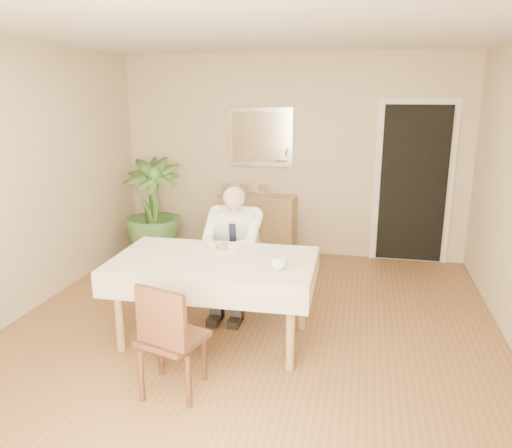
% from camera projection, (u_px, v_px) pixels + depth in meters
% --- Properties ---
extents(room, '(5.00, 5.02, 2.60)m').
position_uv_depth(room, '(247.00, 194.00, 4.15)').
color(room, brown).
rests_on(room, ground).
extents(window, '(1.34, 0.04, 1.44)m').
position_uv_depth(window, '(87.00, 287.00, 1.77)').
color(window, white).
rests_on(window, room).
extents(doorway, '(0.96, 0.07, 2.10)m').
position_uv_depth(doorway, '(413.00, 184.00, 6.23)').
color(doorway, white).
rests_on(doorway, ground).
extents(mirror, '(0.86, 0.04, 0.76)m').
position_uv_depth(mirror, '(260.00, 137.00, 6.50)').
color(mirror, silver).
rests_on(mirror, room).
extents(dining_table, '(1.73, 1.05, 0.75)m').
position_uv_depth(dining_table, '(214.00, 268.00, 4.26)').
color(dining_table, '#8F7650').
rests_on(dining_table, ground).
extents(chair_far, '(0.43, 0.44, 0.83)m').
position_uv_depth(chair_far, '(239.00, 258.00, 5.14)').
color(chair_far, '#402115').
rests_on(chair_far, ground).
extents(chair_near, '(0.51, 0.52, 0.86)m').
position_uv_depth(chair_near, '(168.00, 335.00, 3.48)').
color(chair_near, '#402115').
rests_on(chair_near, ground).
extents(seated_man, '(0.48, 0.72, 1.24)m').
position_uv_depth(seated_man, '(232.00, 245.00, 4.81)').
color(seated_man, white).
rests_on(seated_man, ground).
extents(plate, '(0.26, 0.26, 0.02)m').
position_uv_depth(plate, '(224.00, 249.00, 4.46)').
color(plate, white).
rests_on(plate, dining_table).
extents(food, '(0.14, 0.14, 0.06)m').
position_uv_depth(food, '(224.00, 247.00, 4.45)').
color(food, brown).
rests_on(food, dining_table).
extents(knife, '(0.01, 0.13, 0.01)m').
position_uv_depth(knife, '(227.00, 249.00, 4.39)').
color(knife, silver).
rests_on(knife, dining_table).
extents(fork, '(0.01, 0.13, 0.01)m').
position_uv_depth(fork, '(218.00, 249.00, 4.41)').
color(fork, silver).
rests_on(fork, dining_table).
extents(coffee_mug, '(0.16, 0.16, 0.10)m').
position_uv_depth(coffee_mug, '(279.00, 263.00, 3.96)').
color(coffee_mug, white).
rests_on(coffee_mug, dining_table).
extents(sideboard, '(1.03, 0.41, 0.80)m').
position_uv_depth(sideboard, '(257.00, 225.00, 6.65)').
color(sideboard, '#8F7650').
rests_on(sideboard, ground).
extents(photo_frame_left, '(0.10, 0.02, 0.14)m').
position_uv_depth(photo_frame_left, '(226.00, 188.00, 6.69)').
color(photo_frame_left, silver).
rests_on(photo_frame_left, sideboard).
extents(photo_frame_center, '(0.10, 0.02, 0.14)m').
position_uv_depth(photo_frame_center, '(244.00, 189.00, 6.58)').
color(photo_frame_center, silver).
rests_on(photo_frame_center, sideboard).
extents(photo_frame_right, '(0.10, 0.02, 0.14)m').
position_uv_depth(photo_frame_right, '(263.00, 190.00, 6.56)').
color(photo_frame_right, silver).
rests_on(photo_frame_right, sideboard).
extents(potted_palm, '(0.83, 0.83, 1.30)m').
position_uv_depth(potted_palm, '(153.00, 209.00, 6.46)').
color(potted_palm, '#355B24').
rests_on(potted_palm, ground).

